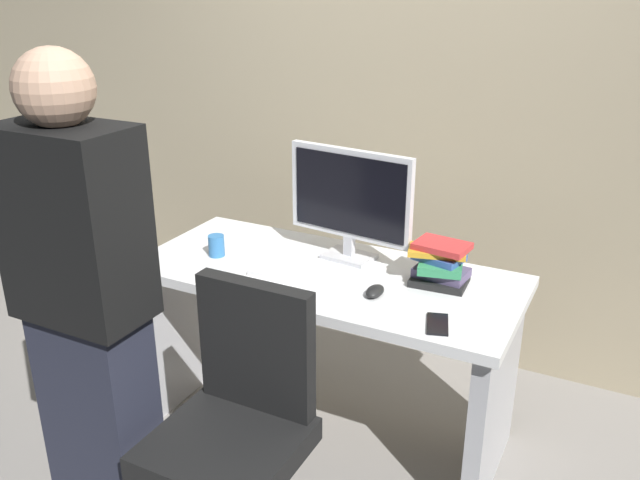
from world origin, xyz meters
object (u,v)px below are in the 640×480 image
at_px(desk, 326,321).
at_px(book_stack, 440,264).
at_px(mouse, 375,291).
at_px(cup_near_keyboard, 216,246).
at_px(person_at_desk, 87,316).
at_px(cell_phone, 437,324).
at_px(keyboard, 304,277).
at_px(monitor, 350,199).
at_px(office_chair, 237,446).

height_order(desk, book_stack, book_stack).
distance_m(mouse, cup_near_keyboard, 0.73).
height_order(mouse, book_stack, book_stack).
bearing_deg(book_stack, person_at_desk, -131.30).
height_order(book_stack, cell_phone, book_stack).
bearing_deg(person_at_desk, cell_phone, 34.10).
distance_m(desk, keyboard, 0.26).
xyz_separation_m(person_at_desk, cell_phone, (0.92, 0.62, -0.10)).
bearing_deg(desk, monitor, 80.80).
distance_m(monitor, cup_near_keyboard, 0.58).
height_order(desk, cell_phone, cell_phone).
height_order(office_chair, person_at_desk, person_at_desk).
distance_m(keyboard, cup_near_keyboard, 0.44).
xyz_separation_m(desk, cup_near_keyboard, (-0.47, -0.06, 0.27)).
bearing_deg(person_at_desk, office_chair, 15.55).
bearing_deg(person_at_desk, book_stack, 48.70).
bearing_deg(keyboard, book_stack, 22.60).
height_order(person_at_desk, keyboard, person_at_desk).
bearing_deg(book_stack, cup_near_keyboard, -169.89).
height_order(office_chair, mouse, office_chair).
bearing_deg(book_stack, keyboard, -156.67).
height_order(monitor, book_stack, monitor).
bearing_deg(cup_near_keyboard, cell_phone, -8.87).
height_order(desk, person_at_desk, person_at_desk).
xyz_separation_m(office_chair, monitor, (-0.02, 0.87, 0.56)).
distance_m(person_at_desk, keyboard, 0.82).
bearing_deg(monitor, cup_near_keyboard, -156.06).
bearing_deg(cell_phone, desk, 140.15).
xyz_separation_m(book_stack, cell_phone, (0.10, -0.32, -0.07)).
bearing_deg(mouse, person_at_desk, -131.58).
distance_m(keyboard, cell_phone, 0.57).
distance_m(keyboard, book_stack, 0.51).
height_order(keyboard, cup_near_keyboard, cup_near_keyboard).
xyz_separation_m(desk, monitor, (0.03, 0.16, 0.48)).
bearing_deg(office_chair, person_at_desk, -164.45).
relative_size(desk, office_chair, 1.60).
distance_m(desk, mouse, 0.36).
bearing_deg(keyboard, cell_phone, -12.23).
xyz_separation_m(office_chair, person_at_desk, (-0.44, -0.12, 0.41)).
height_order(desk, cup_near_keyboard, cup_near_keyboard).
xyz_separation_m(desk, book_stack, (0.43, 0.10, 0.30)).
distance_m(cup_near_keyboard, book_stack, 0.91).
bearing_deg(cell_phone, keyboard, 151.24).
bearing_deg(book_stack, mouse, -130.31).
distance_m(person_at_desk, mouse, 0.98).
height_order(mouse, cell_phone, mouse).
height_order(monitor, keyboard, monitor).
bearing_deg(monitor, book_stack, -8.66).
distance_m(office_chair, person_at_desk, 0.62).
bearing_deg(book_stack, cell_phone, -73.16).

